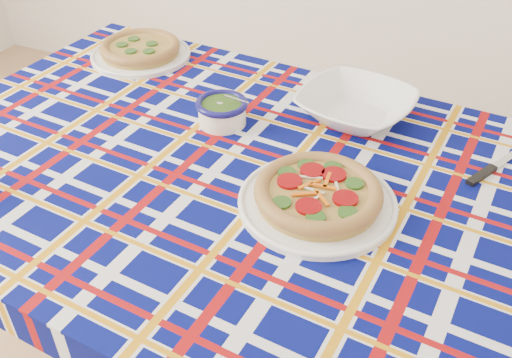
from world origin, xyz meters
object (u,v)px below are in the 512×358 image
at_px(main_focaccia_plate, 318,193).
at_px(pesto_bowl, 222,110).
at_px(serving_bowl, 356,106).
at_px(dining_table, 249,200).

height_order(main_focaccia_plate, pesto_bowl, pesto_bowl).
relative_size(main_focaccia_plate, serving_bowl, 1.20).
distance_m(main_focaccia_plate, serving_bowl, 0.34).
bearing_deg(serving_bowl, dining_table, -114.87).
xyz_separation_m(main_focaccia_plate, pesto_bowl, (-0.30, 0.19, 0.01)).
relative_size(dining_table, main_focaccia_plate, 5.14).
distance_m(main_focaccia_plate, pesto_bowl, 0.35).
distance_m(pesto_bowl, serving_bowl, 0.31).
distance_m(dining_table, pesto_bowl, 0.23).
xyz_separation_m(pesto_bowl, serving_bowl, (0.27, 0.15, -0.00)).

